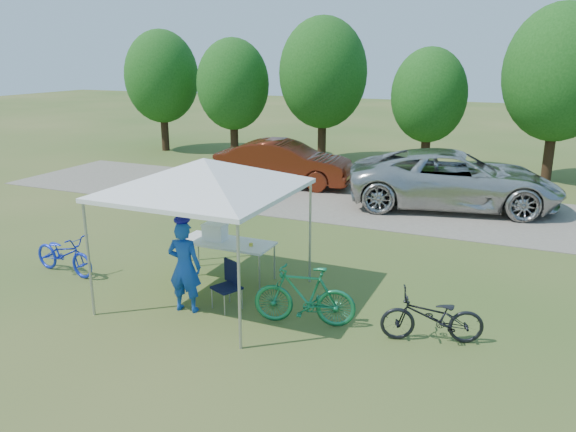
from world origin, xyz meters
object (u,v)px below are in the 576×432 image
object	(u,v)px
cyclist	(185,267)
bike_green	(304,295)
minivan	(454,179)
folding_chair	(229,281)
sedan	(284,163)
folding_table	(226,243)
bike_blue	(64,254)
bike_dark	(432,317)
cooler	(215,232)

from	to	relation	value
cyclist	bike_green	distance (m)	2.24
cyclist	minivan	world-z (taller)	minivan
folding_chair	sedan	world-z (taller)	sedan
folding_table	minivan	world-z (taller)	minivan
folding_table	bike_blue	distance (m)	3.53
folding_chair	cyclist	distance (m)	0.87
cyclist	sedan	bearing A→B (deg)	-84.00
bike_dark	minivan	bearing A→B (deg)	167.99
sedan	cyclist	bearing A→B (deg)	-173.14
cyclist	cooler	bearing A→B (deg)	-86.14
cooler	bike_dark	size ratio (longest dim) A/B	0.29
cooler	bike_dark	bearing A→B (deg)	-12.43
folding_table	bike_green	xyz separation A→B (m)	(2.27, -1.29, -0.23)
cyclist	bike_blue	xyz separation A→B (m)	(-3.40, 0.49, -0.41)
folding_table	minivan	xyz separation A→B (m)	(3.51, 7.71, 0.12)
bike_green	folding_chair	bearing A→B (deg)	-105.92
folding_table	sedan	size ratio (longest dim) A/B	0.41
bike_blue	sedan	world-z (taller)	sedan
bike_green	bike_blue	bearing A→B (deg)	-103.77
folding_chair	bike_dark	size ratio (longest dim) A/B	0.53
cyclist	sedan	size ratio (longest dim) A/B	0.35
folding_chair	cooler	xyz separation A→B (m)	(-1.00, 1.20, 0.47)
cyclist	sedan	distance (m)	10.31
bike_green	minivan	distance (m)	9.09
cooler	folding_table	bearing A→B (deg)	0.00
cyclist	bike_dark	world-z (taller)	cyclist
bike_blue	sedan	size ratio (longest dim) A/B	0.35
cyclist	sedan	world-z (taller)	cyclist
bike_dark	sedan	bearing A→B (deg)	-161.79
bike_blue	minivan	size ratio (longest dim) A/B	0.27
folding_table	cyclist	distance (m)	1.66
folding_chair	cooler	distance (m)	1.63
cooler	bike_blue	distance (m)	3.31
bike_blue	bike_green	xyz separation A→B (m)	(5.59, -0.13, 0.10)
bike_dark	folding_chair	bearing A→B (deg)	-105.22
folding_chair	bike_blue	size ratio (longest dim) A/B	0.52
folding_table	bike_dark	xyz separation A→B (m)	(4.40, -1.03, -0.33)
folding_chair	sedan	xyz separation A→B (m)	(-3.15, 9.54, 0.30)
bike_dark	folding_table	bearing A→B (deg)	-120.97
sedan	bike_dark	bearing A→B (deg)	-151.15
folding_table	cooler	bearing A→B (deg)	-180.00
folding_chair	sedan	bearing A→B (deg)	132.75
cyclist	bike_green	world-z (taller)	cyclist
bike_blue	bike_green	distance (m)	5.59
folding_table	folding_chair	world-z (taller)	folding_chair
minivan	bike_dark	bearing A→B (deg)	174.00
bike_green	cyclist	bearing A→B (deg)	-92.98
cyclist	bike_dark	size ratio (longest dim) A/B	1.03
bike_green	sedan	world-z (taller)	sedan
bike_green	minivan	bearing A→B (deg)	159.66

